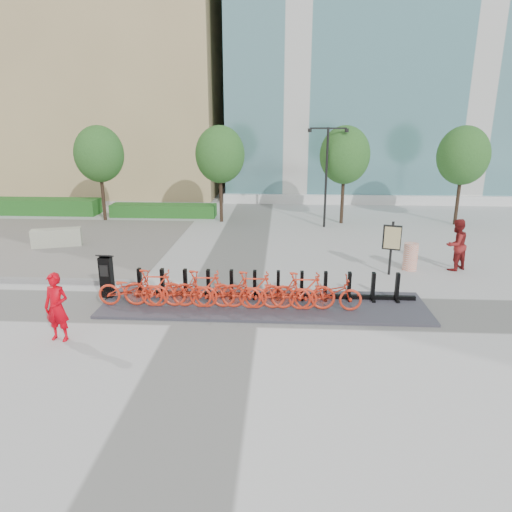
# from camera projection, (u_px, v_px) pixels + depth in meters

# --- Properties ---
(ground) EXTENTS (120.00, 120.00, 0.00)m
(ground) POSITION_uv_depth(u_px,v_px,m) (219.00, 309.00, 13.41)
(ground) COLOR #B7B7B7
(glass_building) EXTENTS (32.00, 16.00, 24.00)m
(glass_building) POSITION_uv_depth(u_px,v_px,m) (448.00, 27.00, 34.07)
(glass_building) COLOR teal
(glass_building) RESTS_ON ground
(gravel_patch) EXTENTS (14.00, 14.00, 0.00)m
(gravel_patch) POSITION_uv_depth(u_px,v_px,m) (21.00, 243.00, 20.66)
(gravel_patch) COLOR slate
(gravel_patch) RESTS_ON ground
(hedge_a) EXTENTS (10.00, 1.40, 0.90)m
(hedge_a) POSITION_uv_depth(u_px,v_px,m) (15.00, 206.00, 26.97)
(hedge_a) COLOR #2B7224
(hedge_a) RESTS_ON ground
(hedge_b) EXTENTS (6.00, 1.20, 0.70)m
(hedge_b) POSITION_uv_depth(u_px,v_px,m) (164.00, 210.00, 26.21)
(hedge_b) COLOR #2B7224
(hedge_b) RESTS_ON ground
(tree_0) EXTENTS (2.60, 2.60, 5.10)m
(tree_0) POSITION_uv_depth(u_px,v_px,m) (99.00, 154.00, 24.30)
(tree_0) COLOR #332619
(tree_0) RESTS_ON ground
(tree_1) EXTENTS (2.60, 2.60, 5.10)m
(tree_1) POSITION_uv_depth(u_px,v_px,m) (220.00, 155.00, 23.94)
(tree_1) COLOR #332619
(tree_1) RESTS_ON ground
(tree_2) EXTENTS (2.60, 2.60, 5.10)m
(tree_2) POSITION_uv_depth(u_px,v_px,m) (345.00, 155.00, 23.59)
(tree_2) COLOR #332619
(tree_2) RESTS_ON ground
(tree_3) EXTENTS (2.60, 2.60, 5.10)m
(tree_3) POSITION_uv_depth(u_px,v_px,m) (463.00, 156.00, 23.25)
(tree_3) COLOR #332619
(tree_3) RESTS_ON ground
(streetlamp) EXTENTS (2.00, 0.20, 5.00)m
(streetlamp) POSITION_uv_depth(u_px,v_px,m) (327.00, 166.00, 22.81)
(streetlamp) COLOR black
(streetlamp) RESTS_ON ground
(dock_pad) EXTENTS (9.60, 2.40, 0.08)m
(dock_pad) POSITION_uv_depth(u_px,v_px,m) (264.00, 305.00, 13.61)
(dock_pad) COLOR #383842
(dock_pad) RESTS_ON ground
(dock_rail_posts) EXTENTS (8.02, 0.50, 0.85)m
(dock_rail_posts) POSITION_uv_depth(u_px,v_px,m) (266.00, 285.00, 13.93)
(dock_rail_posts) COLOR black
(dock_rail_posts) RESTS_ON dock_pad
(bike_0) EXTENTS (1.92, 0.67, 1.01)m
(bike_0) POSITION_uv_depth(u_px,v_px,m) (130.00, 289.00, 13.34)
(bike_0) COLOR red
(bike_0) RESTS_ON dock_pad
(bike_1) EXTENTS (1.86, 0.53, 1.12)m
(bike_1) POSITION_uv_depth(u_px,v_px,m) (154.00, 288.00, 13.28)
(bike_1) COLOR red
(bike_1) RESTS_ON dock_pad
(bike_2) EXTENTS (1.92, 0.67, 1.01)m
(bike_2) POSITION_uv_depth(u_px,v_px,m) (179.00, 290.00, 13.26)
(bike_2) COLOR red
(bike_2) RESTS_ON dock_pad
(bike_3) EXTENTS (1.86, 0.53, 1.12)m
(bike_3) POSITION_uv_depth(u_px,v_px,m) (203.00, 289.00, 13.20)
(bike_3) COLOR red
(bike_3) RESTS_ON dock_pad
(bike_4) EXTENTS (1.92, 0.67, 1.01)m
(bike_4) POSITION_uv_depth(u_px,v_px,m) (228.00, 291.00, 13.18)
(bike_4) COLOR red
(bike_4) RESTS_ON dock_pad
(bike_5) EXTENTS (1.86, 0.53, 1.12)m
(bike_5) POSITION_uv_depth(u_px,v_px,m) (253.00, 290.00, 13.12)
(bike_5) COLOR red
(bike_5) RESTS_ON dock_pad
(bike_6) EXTENTS (1.92, 0.67, 1.01)m
(bike_6) POSITION_uv_depth(u_px,v_px,m) (278.00, 292.00, 13.10)
(bike_6) COLOR red
(bike_6) RESTS_ON dock_pad
(bike_7) EXTENTS (1.86, 0.53, 1.12)m
(bike_7) POSITION_uv_depth(u_px,v_px,m) (303.00, 291.00, 13.05)
(bike_7) COLOR red
(bike_7) RESTS_ON dock_pad
(bike_8) EXTENTS (1.92, 0.67, 1.01)m
(bike_8) POSITION_uv_depth(u_px,v_px,m) (328.00, 293.00, 13.02)
(bike_8) COLOR red
(bike_8) RESTS_ON dock_pad
(kiosk) EXTENTS (0.43, 0.36, 1.39)m
(kiosk) POSITION_uv_depth(u_px,v_px,m) (107.00, 276.00, 13.98)
(kiosk) COLOR black
(kiosk) RESTS_ON dock_pad
(worker_red) EXTENTS (0.69, 0.51, 1.76)m
(worker_red) POSITION_uv_depth(u_px,v_px,m) (57.00, 307.00, 11.31)
(worker_red) COLOR red
(worker_red) RESTS_ON ground
(pedestrian) EXTENTS (1.18, 1.11, 1.92)m
(pedestrian) POSITION_uv_depth(u_px,v_px,m) (456.00, 245.00, 16.68)
(pedestrian) COLOR maroon
(pedestrian) RESTS_ON ground
(construction_barrel) EXTENTS (0.54, 0.54, 1.00)m
(construction_barrel) POSITION_uv_depth(u_px,v_px,m) (410.00, 257.00, 16.80)
(construction_barrel) COLOR #D94B21
(construction_barrel) RESTS_ON ground
(jersey_barrier) EXTENTS (2.11, 1.17, 0.79)m
(jersey_barrier) POSITION_uv_depth(u_px,v_px,m) (57.00, 238.00, 19.95)
(jersey_barrier) COLOR #ABAF98
(jersey_barrier) RESTS_ON ground
(map_sign) EXTENTS (0.63, 0.28, 1.95)m
(map_sign) POSITION_uv_depth(u_px,v_px,m) (392.00, 240.00, 16.05)
(map_sign) COLOR black
(map_sign) RESTS_ON ground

